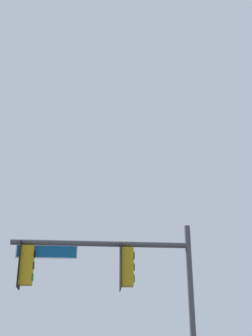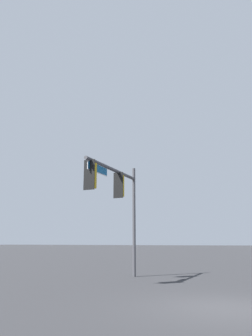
# 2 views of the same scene
# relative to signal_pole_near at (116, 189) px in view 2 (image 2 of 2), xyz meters

# --- Properties ---
(ground_plane) EXTENTS (400.00, 400.00, 0.00)m
(ground_plane) POSITION_rel_signal_pole_near_xyz_m (4.37, 5.66, -4.28)
(ground_plane) COLOR #2D2D30
(signal_pole_near) EXTENTS (5.28, 0.55, 5.82)m
(signal_pole_near) POSITION_rel_signal_pole_near_xyz_m (0.00, 0.00, 0.00)
(signal_pole_near) COLOR #47474C
(signal_pole_near) RESTS_ON ground_plane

